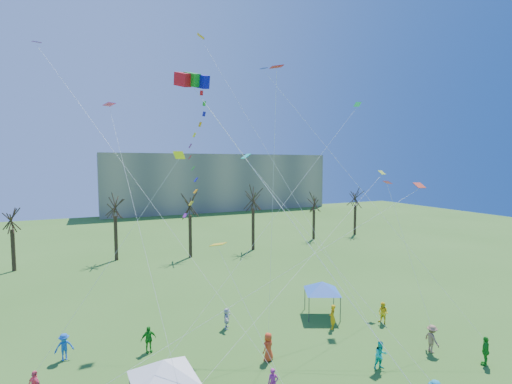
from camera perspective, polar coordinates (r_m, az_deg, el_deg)
name	(u,v)px	position (r m, az deg, el deg)	size (l,w,h in m)	color
distant_building	(217,182)	(98.59, -6.24, 1.62)	(60.00, 14.00, 15.00)	gray
bare_tree_row	(157,209)	(48.38, -15.55, -2.70)	(68.73, 8.33, 10.49)	black
big_box_kite	(200,155)	(18.79, -8.94, 5.89)	(4.44, 6.15, 19.03)	red
canopy_tent_white	(164,369)	(19.49, -14.57, -25.76)	(4.17, 4.17, 3.13)	#3F3F44
canopy_tent_blue	(322,287)	(30.61, 10.53, -14.67)	(3.45, 3.45, 2.85)	#3F3F44
festival_crowd	(259,367)	(22.63, 0.51, -26.23)	(26.77, 14.57, 1.84)	red
small_kites_aloft	(241,144)	(24.00, -2.50, 7.70)	(29.28, 18.37, 32.86)	orange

